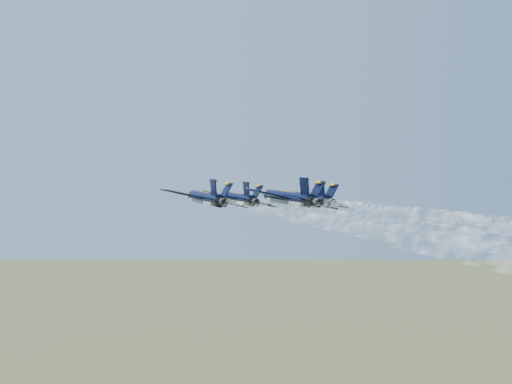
{
  "coord_description": "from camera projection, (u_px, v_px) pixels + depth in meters",
  "views": [
    {
      "loc": [
        -9.76,
        -87.69,
        106.23
      ],
      "look_at": [
        -1.67,
        3.0,
        107.44
      ],
      "focal_mm": 40.0,
      "sensor_mm": 36.0,
      "label": 1
    }
  ],
  "objects": [
    {
      "name": "jet_lead",
      "position": [
        237.0,
        199.0,
        97.89
      ],
      "size": [
        13.3,
        18.26,
        4.58
      ],
      "rotation": [
        0.0,
        0.21,
        0.29
      ],
      "color": "black"
    },
    {
      "name": "jet_left",
      "position": [
        205.0,
        198.0,
        86.21
      ],
      "size": [
        13.3,
        18.26,
        4.58
      ],
      "rotation": [
        0.0,
        0.21,
        0.29
      ],
      "color": "black"
    },
    {
      "name": "jet_right",
      "position": [
        305.0,
        198.0,
        92.04
      ],
      "size": [
        13.3,
        18.26,
        4.58
      ],
      "rotation": [
        0.0,
        0.21,
        0.29
      ],
      "color": "black"
    },
    {
      "name": "jet_slot",
      "position": [
        288.0,
        198.0,
        79.81
      ],
      "size": [
        13.3,
        18.26,
        4.58
      ],
      "rotation": [
        0.0,
        0.21,
        0.29
      ],
      "color": "black"
    }
  ]
}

